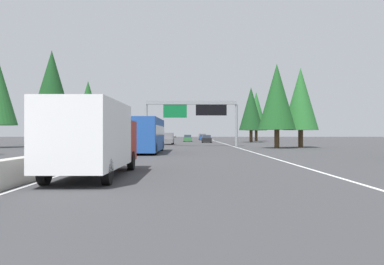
{
  "coord_description": "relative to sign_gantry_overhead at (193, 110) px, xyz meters",
  "views": [
    {
      "loc": [
        -3.18,
        -5.66,
        1.74
      ],
      "look_at": [
        67.29,
        -6.02,
        1.92
      ],
      "focal_mm": 39.23,
      "sensor_mm": 36.0,
      "label": 1
    }
  ],
  "objects": [
    {
      "name": "conifer_left_far",
      "position": [
        30.76,
        21.74,
        2.84
      ],
      "size": [
        5.63,
        5.63,
        12.79
      ],
      "color": "#4C3823",
      "rests_on": "ground"
    },
    {
      "name": "shoulder_stripe_right",
      "position": [
        16.04,
        -5.48,
        -4.93
      ],
      "size": [
        160.0,
        0.16,
        0.01
      ],
      "primitive_type": "cube",
      "color": "silver",
      "rests_on": "ground"
    },
    {
      "name": "minivan_far_left",
      "position": [
        60.83,
        -3.14,
        -3.99
      ],
      "size": [
        5.0,
        1.95,
        1.69
      ],
      "color": "slate",
      "rests_on": "ground"
    },
    {
      "name": "sedan_mid_center",
      "position": [
        23.1,
        -2.81,
        -4.26
      ],
      "size": [
        4.4,
        1.8,
        1.47
      ],
      "color": "black",
      "rests_on": "ground"
    },
    {
      "name": "conifer_right_near",
      "position": [
        -5.28,
        -13.37,
        1.08
      ],
      "size": [
        4.36,
        4.36,
        9.91
      ],
      "color": "#4C3823",
      "rests_on": "ground"
    },
    {
      "name": "conifer_right_mid",
      "position": [
        -7.54,
        -9.94,
        1.16
      ],
      "size": [
        4.42,
        4.42,
        10.04
      ],
      "color": "#4C3823",
      "rests_on": "ground"
    },
    {
      "name": "median_barrier",
      "position": [
        26.04,
        6.34,
        -4.49
      ],
      "size": [
        180.0,
        0.56,
        0.9
      ],
      "primitive_type": "cube",
      "color": "#ADAAA3",
      "rests_on": "ground"
    },
    {
      "name": "conifer_right_far",
      "position": [
        26.17,
        -11.81,
        1.72
      ],
      "size": [
        4.82,
        4.82,
        10.96
      ],
      "color": "#4C3823",
      "rests_on": "ground"
    },
    {
      "name": "ground_plane",
      "position": [
        6.04,
        6.04,
        -4.94
      ],
      "size": [
        320.0,
        320.0,
        0.0
      ],
      "primitive_type": "plane",
      "color": "#38383A"
    },
    {
      "name": "sedan_distant_b",
      "position": [
        33.95,
        0.85,
        -4.26
      ],
      "size": [
        4.4,
        1.8,
        1.47
      ],
      "color": "#2D6B38",
      "rests_on": "ground"
    },
    {
      "name": "conifer_right_distant",
      "position": [
        37.85,
        -14.69,
        1.85
      ],
      "size": [
        4.92,
        4.92,
        11.18
      ],
      "color": "#4C3823",
      "rests_on": "ground"
    },
    {
      "name": "shoulder_stripe_median",
      "position": [
        16.04,
        5.79,
        -4.93
      ],
      "size": [
        160.0,
        0.16,
        0.01
      ],
      "primitive_type": "cube",
      "color": "silver",
      "rests_on": "ground"
    },
    {
      "name": "sedan_mid_right",
      "position": [
        53.9,
        -3.03,
        -4.26
      ],
      "size": [
        4.4,
        1.8,
        1.47
      ],
      "color": "#1E4793",
      "rests_on": "ground"
    },
    {
      "name": "bus_far_center",
      "position": [
        -18.95,
        4.33,
        -3.22
      ],
      "size": [
        11.5,
        2.55,
        3.1
      ],
      "color": "#1E4793",
      "rests_on": "ground"
    },
    {
      "name": "conifer_left_mid",
      "position": [
        10.65,
        22.72,
        4.32
      ],
      "size": [
        6.7,
        6.7,
        15.23
      ],
      "color": "#4C3823",
      "rests_on": "ground"
    },
    {
      "name": "pickup_near_center",
      "position": [
        10.61,
        4.02,
        -4.02
      ],
      "size": [
        5.6,
        2.0,
        1.86
      ],
      "color": "slate",
      "rests_on": "ground"
    },
    {
      "name": "box_truck_near_right",
      "position": [
        -40.33,
        4.24,
        -3.33
      ],
      "size": [
        8.5,
        2.4,
        2.95
      ],
      "color": "white",
      "rests_on": "ground"
    },
    {
      "name": "sign_gantry_overhead",
      "position": [
        0.0,
        0.0,
        0.0
      ],
      "size": [
        0.5,
        12.68,
        6.2
      ],
      "color": "gray",
      "rests_on": "ground"
    }
  ]
}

